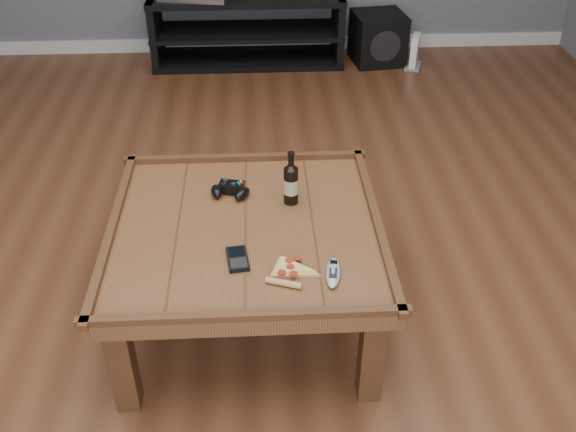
{
  "coord_description": "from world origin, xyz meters",
  "views": [
    {
      "loc": [
        0.06,
        -1.92,
        1.84
      ],
      "look_at": [
        0.15,
        -0.04,
        0.52
      ],
      "focal_mm": 40.0,
      "sensor_mm": 36.0,
      "label": 1
    }
  ],
  "objects_px": {
    "smartphone": "(238,259)",
    "beer_bottle": "(291,183)",
    "game_controller": "(230,190)",
    "pizza_slice": "(289,271)",
    "coffee_table": "(246,239)",
    "subwoofer": "(378,38)",
    "media_console": "(247,30)",
    "remote_control": "(333,273)",
    "game_console": "(414,53)"
  },
  "relations": [
    {
      "from": "media_console",
      "to": "pizza_slice",
      "type": "distance_m",
      "value": 3.03
    },
    {
      "from": "smartphone",
      "to": "media_console",
      "type": "bearing_deg",
      "value": 82.16
    },
    {
      "from": "beer_bottle",
      "to": "remote_control",
      "type": "height_order",
      "value": "beer_bottle"
    },
    {
      "from": "game_controller",
      "to": "game_console",
      "type": "xyz_separation_m",
      "value": [
        1.28,
        2.36,
        -0.36
      ]
    },
    {
      "from": "coffee_table",
      "to": "game_console",
      "type": "height_order",
      "value": "coffee_table"
    },
    {
      "from": "remote_control",
      "to": "game_console",
      "type": "xyz_separation_m",
      "value": [
        0.93,
        2.87,
        -0.35
      ]
    },
    {
      "from": "coffee_table",
      "to": "game_console",
      "type": "distance_m",
      "value": 2.87
    },
    {
      "from": "coffee_table",
      "to": "smartphone",
      "type": "xyz_separation_m",
      "value": [
        -0.03,
        -0.2,
        0.07
      ]
    },
    {
      "from": "media_console",
      "to": "coffee_table",
      "type": "bearing_deg",
      "value": -90.0
    },
    {
      "from": "beer_bottle",
      "to": "subwoofer",
      "type": "bearing_deg",
      "value": 72.78
    },
    {
      "from": "media_console",
      "to": "game_controller",
      "type": "height_order",
      "value": "media_console"
    },
    {
      "from": "coffee_table",
      "to": "game_controller",
      "type": "bearing_deg",
      "value": 105.58
    },
    {
      "from": "game_console",
      "to": "coffee_table",
      "type": "bearing_deg",
      "value": -96.52
    },
    {
      "from": "smartphone",
      "to": "game_console",
      "type": "distance_m",
      "value": 3.07
    },
    {
      "from": "beer_bottle",
      "to": "subwoofer",
      "type": "relative_size",
      "value": 0.54
    },
    {
      "from": "beer_bottle",
      "to": "game_controller",
      "type": "height_order",
      "value": "beer_bottle"
    },
    {
      "from": "smartphone",
      "to": "subwoofer",
      "type": "relative_size",
      "value": 0.34
    },
    {
      "from": "media_console",
      "to": "smartphone",
      "type": "xyz_separation_m",
      "value": [
        -0.03,
        -2.95,
        0.21
      ]
    },
    {
      "from": "beer_bottle",
      "to": "pizza_slice",
      "type": "relative_size",
      "value": 0.89
    },
    {
      "from": "beer_bottle",
      "to": "game_console",
      "type": "xyz_separation_m",
      "value": [
        1.05,
        2.43,
        -0.43
      ]
    },
    {
      "from": "beer_bottle",
      "to": "game_console",
      "type": "relative_size",
      "value": 0.91
    },
    {
      "from": "pizza_slice",
      "to": "smartphone",
      "type": "relative_size",
      "value": 1.8
    },
    {
      "from": "beer_bottle",
      "to": "pizza_slice",
      "type": "height_order",
      "value": "beer_bottle"
    },
    {
      "from": "media_console",
      "to": "beer_bottle",
      "type": "relative_size",
      "value": 6.38
    },
    {
      "from": "pizza_slice",
      "to": "smartphone",
      "type": "bearing_deg",
      "value": 176.89
    },
    {
      "from": "subwoofer",
      "to": "game_console",
      "type": "distance_m",
      "value": 0.29
    },
    {
      "from": "subwoofer",
      "to": "remote_control",
      "type": "bearing_deg",
      "value": -110.32
    },
    {
      "from": "beer_bottle",
      "to": "subwoofer",
      "type": "distance_m",
      "value": 2.7
    },
    {
      "from": "media_console",
      "to": "smartphone",
      "type": "distance_m",
      "value": 2.96
    },
    {
      "from": "smartphone",
      "to": "subwoofer",
      "type": "distance_m",
      "value": 3.09
    },
    {
      "from": "coffee_table",
      "to": "media_console",
      "type": "distance_m",
      "value": 2.75
    },
    {
      "from": "beer_bottle",
      "to": "remote_control",
      "type": "xyz_separation_m",
      "value": [
        0.12,
        -0.44,
        -0.08
      ]
    },
    {
      "from": "beer_bottle",
      "to": "smartphone",
      "type": "height_order",
      "value": "beer_bottle"
    },
    {
      "from": "beer_bottle",
      "to": "subwoofer",
      "type": "height_order",
      "value": "beer_bottle"
    },
    {
      "from": "media_console",
      "to": "remote_control",
      "type": "distance_m",
      "value": 3.07
    },
    {
      "from": "smartphone",
      "to": "beer_bottle",
      "type": "bearing_deg",
      "value": 52.8
    },
    {
      "from": "game_controller",
      "to": "pizza_slice",
      "type": "relative_size",
      "value": 0.7
    },
    {
      "from": "game_controller",
      "to": "remote_control",
      "type": "height_order",
      "value": "game_controller"
    },
    {
      "from": "coffee_table",
      "to": "beer_bottle",
      "type": "distance_m",
      "value": 0.27
    },
    {
      "from": "pizza_slice",
      "to": "beer_bottle",
      "type": "bearing_deg",
      "value": 105.34
    },
    {
      "from": "media_console",
      "to": "game_controller",
      "type": "distance_m",
      "value": 2.55
    },
    {
      "from": "game_console",
      "to": "pizza_slice",
      "type": "bearing_deg",
      "value": -91.81
    },
    {
      "from": "subwoofer",
      "to": "coffee_table",
      "type": "bearing_deg",
      "value": -117.29
    },
    {
      "from": "beer_bottle",
      "to": "game_controller",
      "type": "xyz_separation_m",
      "value": [
        -0.24,
        0.06,
        -0.07
      ]
    },
    {
      "from": "coffee_table",
      "to": "subwoofer",
      "type": "relative_size",
      "value": 2.54
    },
    {
      "from": "remote_control",
      "to": "game_console",
      "type": "distance_m",
      "value": 3.04
    },
    {
      "from": "game_controller",
      "to": "smartphone",
      "type": "distance_m",
      "value": 0.42
    },
    {
      "from": "coffee_table",
      "to": "subwoofer",
      "type": "height_order",
      "value": "coffee_table"
    },
    {
      "from": "smartphone",
      "to": "game_console",
      "type": "height_order",
      "value": "smartphone"
    },
    {
      "from": "game_controller",
      "to": "game_console",
      "type": "height_order",
      "value": "game_controller"
    }
  ]
}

